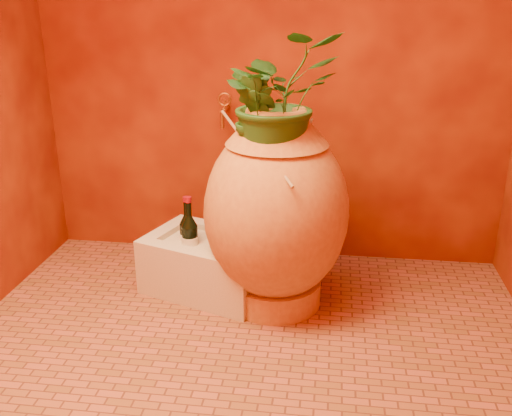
# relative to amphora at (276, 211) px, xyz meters

# --- Properties ---
(floor) EXTENTS (2.50, 2.50, 0.00)m
(floor) POSITION_rel_amphora_xyz_m (-0.09, -0.42, -0.48)
(floor) COLOR brown
(floor) RESTS_ON ground
(wall_back) EXTENTS (2.50, 0.02, 2.50)m
(wall_back) POSITION_rel_amphora_xyz_m (-0.09, 0.58, 0.77)
(wall_back) COLOR #4F0C04
(wall_back) RESTS_ON ground
(amphora) EXTENTS (0.75, 0.75, 0.96)m
(amphora) POSITION_rel_amphora_xyz_m (0.00, 0.00, 0.00)
(amphora) COLOR #B47B33
(amphora) RESTS_ON floor
(stone_basin) EXTENTS (0.71, 0.60, 0.28)m
(stone_basin) POSITION_rel_amphora_xyz_m (-0.34, 0.09, -0.34)
(stone_basin) COLOR beige
(stone_basin) RESTS_ON floor
(wine_bottle_a) EXTENTS (0.08, 0.08, 0.34)m
(wine_bottle_a) POSITION_rel_amphora_xyz_m (-0.43, 0.07, -0.20)
(wine_bottle_a) COLOR black
(wine_bottle_a) RESTS_ON stone_basin
(wine_bottle_b) EXTENTS (0.08, 0.08, 0.33)m
(wine_bottle_b) POSITION_rel_amphora_xyz_m (-0.46, 0.12, -0.20)
(wine_bottle_b) COLOR black
(wine_bottle_b) RESTS_ON stone_basin
(wine_bottle_c) EXTENTS (0.08, 0.08, 0.31)m
(wine_bottle_c) POSITION_rel_amphora_xyz_m (-0.22, 0.01, -0.21)
(wine_bottle_c) COLOR black
(wine_bottle_c) RESTS_ON stone_basin
(wall_tap) EXTENTS (0.08, 0.16, 0.17)m
(wall_tap) POSITION_rel_amphora_xyz_m (-0.33, 0.49, 0.37)
(wall_tap) COLOR #A46A25
(wall_tap) RESTS_ON wall_back
(plant_main) EXTENTS (0.66, 0.63, 0.56)m
(plant_main) POSITION_rel_amphora_xyz_m (0.00, -0.03, 0.52)
(plant_main) COLOR #1B4819
(plant_main) RESTS_ON amphora
(plant_side) EXTENTS (0.26, 0.27, 0.38)m
(plant_side) POSITION_rel_amphora_xyz_m (-0.08, -0.08, 0.45)
(plant_side) COLOR #1B4819
(plant_side) RESTS_ON amphora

